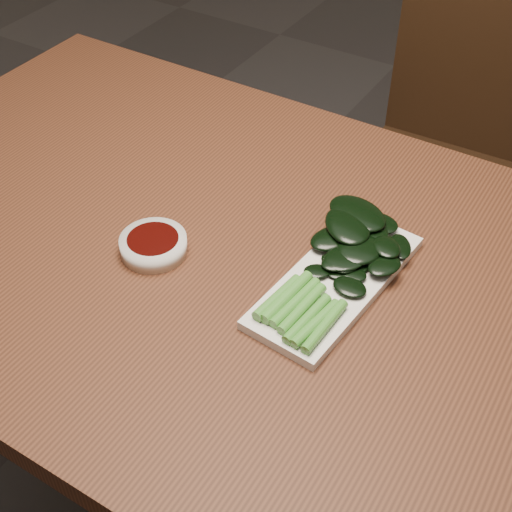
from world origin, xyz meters
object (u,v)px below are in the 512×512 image
at_px(table, 259,294).
at_px(serving_plate, 336,281).
at_px(sauce_bowl, 154,245).
at_px(gai_lan, 348,248).
at_px(chair_far, 456,157).

distance_m(table, serving_plate, 0.14).
xyz_separation_m(table, sauce_bowl, (-0.13, -0.07, 0.08)).
xyz_separation_m(sauce_bowl, serving_plate, (0.25, 0.08, -0.01)).
relative_size(table, serving_plate, 4.79).
bearing_deg(serving_plate, gai_lan, 98.51).
bearing_deg(serving_plate, chair_far, 94.10).
distance_m(serving_plate, gai_lan, 0.05).
relative_size(sauce_bowl, serving_plate, 0.32).
relative_size(chair_far, gai_lan, 2.99).
height_order(table, chair_far, chair_far).
bearing_deg(sauce_bowl, gai_lan, 27.40).
xyz_separation_m(chair_far, serving_plate, (0.05, -0.76, 0.27)).
bearing_deg(sauce_bowl, table, 26.07).
bearing_deg(chair_far, sauce_bowl, -104.96).
bearing_deg(gai_lan, table, -150.96).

